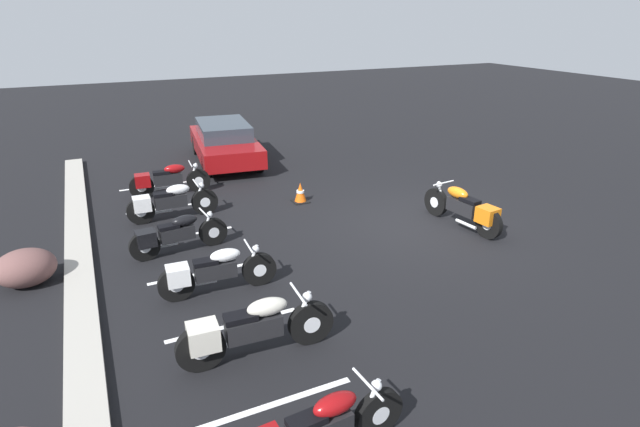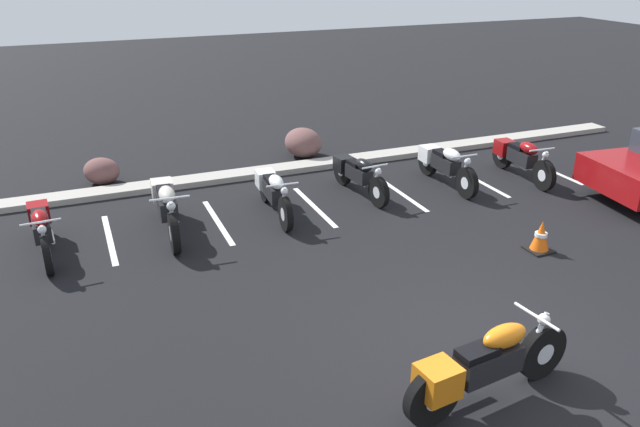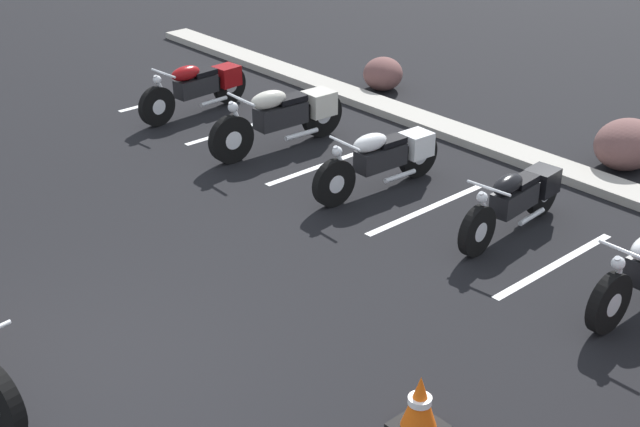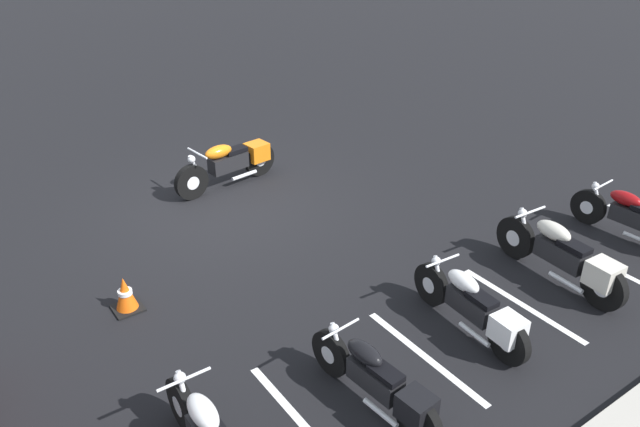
% 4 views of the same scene
% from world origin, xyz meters
% --- Properties ---
extents(ground, '(60.00, 60.00, 0.00)m').
position_xyz_m(ground, '(0.00, 0.00, 0.00)').
color(ground, black).
extents(parked_bike_0, '(0.58, 2.05, 0.81)m').
position_xyz_m(parked_bike_0, '(-4.95, 4.89, 0.43)').
color(parked_bike_0, black).
rests_on(parked_bike_0, ground).
extents(parked_bike_1, '(0.64, 2.28, 0.90)m').
position_xyz_m(parked_bike_1, '(-2.94, 4.97, 0.48)').
color(parked_bike_1, black).
rests_on(parked_bike_1, ground).
extents(parked_bike_2, '(0.58, 2.06, 0.81)m').
position_xyz_m(parked_bike_2, '(-0.99, 5.01, 0.43)').
color(parked_bike_2, black).
rests_on(parked_bike_2, ground).
extents(parked_bike_3, '(0.56, 1.99, 0.78)m').
position_xyz_m(parked_bike_3, '(0.88, 5.32, 0.42)').
color(parked_bike_3, black).
rests_on(parked_bike_3, ground).
extents(concrete_curb, '(18.00, 0.50, 0.12)m').
position_xyz_m(concrete_curb, '(0.00, 7.12, 0.06)').
color(concrete_curb, '#A8A399').
rests_on(concrete_curb, ground).
extents(landscape_rock_0, '(1.01, 1.03, 0.55)m').
position_xyz_m(landscape_rock_0, '(-3.81, 7.86, 0.27)').
color(landscape_rock_0, brown).
rests_on(landscape_rock_0, ground).
extents(landscape_rock_1, '(0.91, 1.10, 0.68)m').
position_xyz_m(landscape_rock_1, '(0.73, 7.96, 0.34)').
color(landscape_rock_1, brown).
rests_on(landscape_rock_1, ground).
extents(traffic_cone, '(0.40, 0.40, 0.52)m').
position_xyz_m(traffic_cone, '(2.53, 1.86, 0.24)').
color(traffic_cone, black).
rests_on(traffic_cone, ground).
extents(stall_line_0, '(0.10, 2.10, 0.00)m').
position_xyz_m(stall_line_0, '(-5.83, 4.99, 0.00)').
color(stall_line_0, white).
rests_on(stall_line_0, ground).
extents(stall_line_1, '(0.10, 2.10, 0.00)m').
position_xyz_m(stall_line_1, '(-3.94, 4.99, 0.00)').
color(stall_line_1, white).
rests_on(stall_line_1, ground).
extents(stall_line_2, '(0.10, 2.10, 0.00)m').
position_xyz_m(stall_line_2, '(-2.06, 4.99, 0.00)').
color(stall_line_2, white).
rests_on(stall_line_2, ground).
extents(stall_line_3, '(0.10, 2.10, 0.00)m').
position_xyz_m(stall_line_3, '(-0.18, 4.99, 0.00)').
color(stall_line_3, white).
rests_on(stall_line_3, ground).
extents(stall_line_4, '(0.10, 2.10, 0.00)m').
position_xyz_m(stall_line_4, '(1.70, 4.99, 0.00)').
color(stall_line_4, white).
rests_on(stall_line_4, ground).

